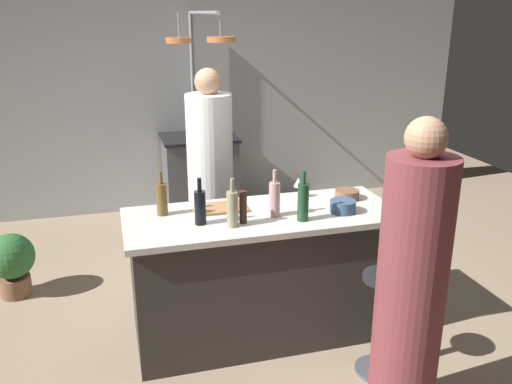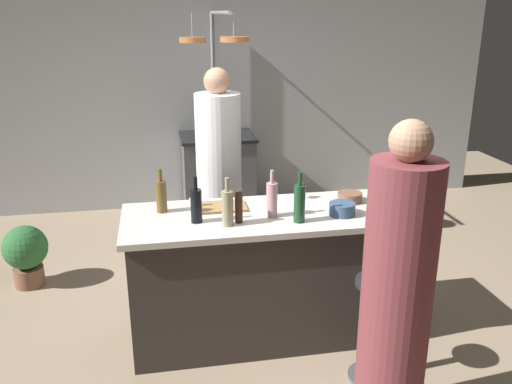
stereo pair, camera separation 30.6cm
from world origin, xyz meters
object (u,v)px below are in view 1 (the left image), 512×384
at_px(wine_bottle_amber, 162,198).
at_px(pepper_mill, 243,207).
at_px(chef, 211,184).
at_px(wine_bottle_white, 232,208).
at_px(wine_glass_by_chef, 298,183).
at_px(wine_bottle_dark, 200,207).
at_px(wine_glass_near_right_guest, 194,200).
at_px(bar_stool_right, 381,319).
at_px(cutting_board, 222,208).
at_px(mixing_bowl_wooden, 347,194).
at_px(wine_bottle_rose, 274,198).
at_px(wine_bottle_green, 303,201).
at_px(guest_right, 411,291).
at_px(mixing_bowl_blue, 343,206).
at_px(potted_plant, 12,261).
at_px(stove_range, 200,176).

bearing_deg(wine_bottle_amber, pepper_mill, -30.69).
distance_m(chef, wine_bottle_white, 1.18).
xyz_separation_m(chef, wine_glass_by_chef, (0.49, -0.75, 0.19)).
distance_m(chef, wine_bottle_dark, 1.11).
bearing_deg(wine_glass_near_right_guest, bar_stool_right, -34.51).
relative_size(wine_bottle_dark, wine_bottle_amber, 1.01).
xyz_separation_m(cutting_board, wine_bottle_dark, (-0.19, -0.22, 0.11)).
bearing_deg(wine_bottle_white, mixing_bowl_wooden, 17.65).
bearing_deg(chef, mixing_bowl_wooden, -46.80).
bearing_deg(wine_bottle_rose, wine_bottle_green, -39.32).
xyz_separation_m(guest_right, mixing_bowl_blue, (0.01, 0.89, 0.15)).
bearing_deg(mixing_bowl_wooden, potted_plant, 159.19).
distance_m(potted_plant, pepper_mill, 2.09).
distance_m(wine_bottle_rose, mixing_bowl_wooden, 0.63).
bearing_deg(guest_right, cutting_board, 122.58).
distance_m(bar_stool_right, mixing_bowl_blue, 0.76).
distance_m(cutting_board, wine_bottle_white, 0.33).
bearing_deg(wine_glass_near_right_guest, potted_plant, 143.87).
height_order(wine_bottle_white, wine_glass_near_right_guest, wine_bottle_white).
bearing_deg(cutting_board, wine_bottle_amber, 179.62).
bearing_deg(wine_bottle_green, wine_bottle_dark, 170.01).
xyz_separation_m(potted_plant, wine_bottle_green, (1.96, -1.22, 0.73)).
relative_size(bar_stool_right, mixing_bowl_wooden, 3.98).
relative_size(chef, mixing_bowl_wooden, 10.26).
height_order(pepper_mill, wine_bottle_dark, wine_bottle_dark).
distance_m(cutting_board, wine_bottle_dark, 0.31).
xyz_separation_m(guest_right, pepper_mill, (-0.67, 0.88, 0.22)).
bearing_deg(potted_plant, wine_bottle_rose, -31.24).
distance_m(wine_bottle_white, mixing_bowl_blue, 0.76).
bearing_deg(wine_bottle_dark, potted_plant, 140.08).
height_order(bar_stool_right, wine_glass_by_chef, wine_glass_by_chef).
relative_size(potted_plant, pepper_mill, 2.48).
bearing_deg(bar_stool_right, guest_right, -100.44).
bearing_deg(wine_bottle_green, chef, 107.41).
relative_size(wine_bottle_rose, mixing_bowl_blue, 1.82).
bearing_deg(stove_range, wine_bottle_rose, -88.54).
distance_m(wine_bottle_rose, wine_glass_by_chef, 0.41).
bearing_deg(stove_range, cutting_board, -95.81).
bearing_deg(mixing_bowl_wooden, wine_bottle_white, -162.35).
distance_m(wine_bottle_green, mixing_bowl_wooden, 0.55).
height_order(pepper_mill, mixing_bowl_wooden, pepper_mill).
height_order(wine_bottle_dark, mixing_bowl_wooden, wine_bottle_dark).
distance_m(cutting_board, wine_glass_near_right_guest, 0.23).
height_order(bar_stool_right, cutting_board, cutting_board).
bearing_deg(guest_right, stove_range, 98.34).
distance_m(guest_right, wine_bottle_dark, 1.34).
distance_m(wine_bottle_white, wine_bottle_rose, 0.32).
bearing_deg(stove_range, wine_bottle_green, -85.36).
xyz_separation_m(wine_bottle_white, wine_glass_by_chef, (0.58, 0.41, -0.01)).
distance_m(wine_bottle_white, wine_glass_by_chef, 0.70).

